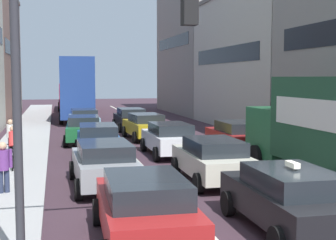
{
  "coord_description": "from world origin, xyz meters",
  "views": [
    {
      "loc": [
        -5.05,
        -8.92,
        3.55
      ],
      "look_at": [
        0.0,
        12.0,
        1.6
      ],
      "focal_mm": 50.22,
      "sensor_mm": 36.0,
      "label": 1
    }
  ],
  "objects_px": {
    "taxi_centre_lane_front": "(289,198)",
    "coupe_centre_lane_fourth": "(145,126)",
    "bus_far_queue_secondary": "(71,94)",
    "hatchback_centre_lane_third": "(170,138)",
    "sedan_left_lane_front": "(145,208)",
    "wagon_left_lane_second": "(104,163)",
    "sedan_centre_lane_second": "(213,159)",
    "sedan_left_lane_third": "(98,140)",
    "traffic_light_pole": "(88,63)",
    "removalist_box_truck": "(329,126)",
    "pedestrian_mid_sidewalk": "(3,166)",
    "sedan_left_lane_fifth": "(84,120)",
    "sedan_left_lane_fourth": "(84,129)",
    "sedan_right_lane_behind_truck": "(237,136)",
    "pedestrian_near_kerb": "(11,135)",
    "bus_mid_queue_primary": "(78,86)",
    "cyclist_on_sidewalk": "(13,149)",
    "sedan_centre_lane_fifth": "(131,118)"
  },
  "relations": [
    {
      "from": "sedan_right_lane_behind_truck",
      "to": "pedestrian_near_kerb",
      "type": "height_order",
      "value": "pedestrian_near_kerb"
    },
    {
      "from": "sedan_left_lane_fifth",
      "to": "bus_mid_queue_primary",
      "type": "xyz_separation_m",
      "value": [
        0.02,
        8.18,
        2.03
      ]
    },
    {
      "from": "sedan_left_lane_third",
      "to": "removalist_box_truck",
      "type": "bearing_deg",
      "value": -133.05
    },
    {
      "from": "traffic_light_pole",
      "to": "sedan_centre_lane_second",
      "type": "height_order",
      "value": "traffic_light_pole"
    },
    {
      "from": "sedan_left_lane_fourth",
      "to": "sedan_centre_lane_fifth",
      "type": "distance_m",
      "value": 6.61
    },
    {
      "from": "sedan_left_lane_fourth",
      "to": "cyclist_on_sidewalk",
      "type": "relative_size",
      "value": 2.54
    },
    {
      "from": "sedan_centre_lane_fifth",
      "to": "wagon_left_lane_second",
      "type": "bearing_deg",
      "value": 167.74
    },
    {
      "from": "traffic_light_pole",
      "to": "coupe_centre_lane_fourth",
      "type": "xyz_separation_m",
      "value": [
        4.42,
        17.73,
        -3.02
      ]
    },
    {
      "from": "coupe_centre_lane_fourth",
      "to": "sedan_left_lane_fifth",
      "type": "height_order",
      "value": "same"
    },
    {
      "from": "removalist_box_truck",
      "to": "sedan_right_lane_behind_truck",
      "type": "height_order",
      "value": "removalist_box_truck"
    },
    {
      "from": "sedan_left_lane_front",
      "to": "pedestrian_near_kerb",
      "type": "height_order",
      "value": "pedestrian_near_kerb"
    },
    {
      "from": "removalist_box_truck",
      "to": "sedan_centre_lane_fifth",
      "type": "distance_m",
      "value": 18.06
    },
    {
      "from": "taxi_centre_lane_front",
      "to": "bus_far_queue_secondary",
      "type": "distance_m",
      "value": 43.27
    },
    {
      "from": "cyclist_on_sidewalk",
      "to": "bus_mid_queue_primary",
      "type": "bearing_deg",
      "value": -11.39
    },
    {
      "from": "removalist_box_truck",
      "to": "pedestrian_mid_sidewalk",
      "type": "bearing_deg",
      "value": 85.15
    },
    {
      "from": "hatchback_centre_lane_third",
      "to": "coupe_centre_lane_fourth",
      "type": "relative_size",
      "value": 0.98
    },
    {
      "from": "sedan_left_lane_front",
      "to": "wagon_left_lane_second",
      "type": "relative_size",
      "value": 1.01
    },
    {
      "from": "sedan_left_lane_fourth",
      "to": "wagon_left_lane_second",
      "type": "bearing_deg",
      "value": -176.74
    },
    {
      "from": "sedan_left_lane_front",
      "to": "coupe_centre_lane_fourth",
      "type": "distance_m",
      "value": 17.06
    },
    {
      "from": "sedan_centre_lane_second",
      "to": "pedestrian_mid_sidewalk",
      "type": "bearing_deg",
      "value": 94.96
    },
    {
      "from": "removalist_box_truck",
      "to": "cyclist_on_sidewalk",
      "type": "distance_m",
      "value": 11.47
    },
    {
      "from": "wagon_left_lane_second",
      "to": "bus_mid_queue_primary",
      "type": "xyz_separation_m",
      "value": [
        0.34,
        24.35,
        2.03
      ]
    },
    {
      "from": "sedan_left_lane_third",
      "to": "sedan_left_lane_fifth",
      "type": "relative_size",
      "value": 1.02
    },
    {
      "from": "sedan_left_lane_fourth",
      "to": "bus_far_queue_secondary",
      "type": "height_order",
      "value": "bus_far_queue_secondary"
    },
    {
      "from": "sedan_left_lane_fourth",
      "to": "sedan_left_lane_fifth",
      "type": "xyz_separation_m",
      "value": [
        0.34,
        5.54,
        0.0
      ]
    },
    {
      "from": "wagon_left_lane_second",
      "to": "sedan_left_lane_third",
      "type": "height_order",
      "value": "same"
    },
    {
      "from": "taxi_centre_lane_front",
      "to": "coupe_centre_lane_fourth",
      "type": "distance_m",
      "value": 16.74
    },
    {
      "from": "sedan_centre_lane_fifth",
      "to": "bus_mid_queue_primary",
      "type": "relative_size",
      "value": 0.41
    },
    {
      "from": "traffic_light_pole",
      "to": "sedan_centre_lane_second",
      "type": "relative_size",
      "value": 1.27
    },
    {
      "from": "sedan_left_lane_fourth",
      "to": "bus_far_queue_secondary",
      "type": "xyz_separation_m",
      "value": [
        0.27,
        27.11,
        0.96
      ]
    },
    {
      "from": "bus_mid_queue_primary",
      "to": "bus_far_queue_secondary",
      "type": "bearing_deg",
      "value": 3.16
    },
    {
      "from": "bus_far_queue_secondary",
      "to": "bus_mid_queue_primary",
      "type": "bearing_deg",
      "value": -178.67
    },
    {
      "from": "hatchback_centre_lane_third",
      "to": "sedan_right_lane_behind_truck",
      "type": "distance_m",
      "value": 3.3
    },
    {
      "from": "coupe_centre_lane_fourth",
      "to": "cyclist_on_sidewalk",
      "type": "bearing_deg",
      "value": 136.64
    },
    {
      "from": "sedan_left_lane_fourth",
      "to": "bus_mid_queue_primary",
      "type": "height_order",
      "value": "bus_mid_queue_primary"
    },
    {
      "from": "sedan_centre_lane_fifth",
      "to": "bus_far_queue_secondary",
      "type": "relative_size",
      "value": 0.41
    },
    {
      "from": "coupe_centre_lane_fourth",
      "to": "cyclist_on_sidewalk",
      "type": "distance_m",
      "value": 10.25
    },
    {
      "from": "sedan_left_lane_third",
      "to": "bus_far_queue_secondary",
      "type": "height_order",
      "value": "bus_far_queue_secondary"
    },
    {
      "from": "sedan_left_lane_third",
      "to": "sedan_centre_lane_fifth",
      "type": "distance_m",
      "value": 10.92
    },
    {
      "from": "sedan_left_lane_front",
      "to": "wagon_left_lane_second",
      "type": "xyz_separation_m",
      "value": [
        -0.31,
        5.4,
        0.0
      ]
    },
    {
      "from": "removalist_box_truck",
      "to": "sedan_left_lane_third",
      "type": "distance_m",
      "value": 10.02
    },
    {
      "from": "taxi_centre_lane_front",
      "to": "hatchback_centre_lane_third",
      "type": "height_order",
      "value": "taxi_centre_lane_front"
    },
    {
      "from": "sedan_right_lane_behind_truck",
      "to": "bus_mid_queue_primary",
      "type": "bearing_deg",
      "value": 19.79
    },
    {
      "from": "taxi_centre_lane_front",
      "to": "sedan_left_lane_fourth",
      "type": "bearing_deg",
      "value": 14.21
    },
    {
      "from": "sedan_left_lane_fourth",
      "to": "sedan_right_lane_behind_truck",
      "type": "height_order",
      "value": "same"
    },
    {
      "from": "bus_far_queue_secondary",
      "to": "sedan_left_lane_fifth",
      "type": "bearing_deg",
      "value": -178.85
    },
    {
      "from": "sedan_centre_lane_second",
      "to": "sedan_left_lane_third",
      "type": "height_order",
      "value": "same"
    },
    {
      "from": "sedan_left_lane_third",
      "to": "sedan_centre_lane_fifth",
      "type": "height_order",
      "value": "same"
    },
    {
      "from": "sedan_left_lane_front",
      "to": "sedan_centre_lane_second",
      "type": "relative_size",
      "value": 1.01
    },
    {
      "from": "sedan_left_lane_fourth",
      "to": "pedestrian_near_kerb",
      "type": "relative_size",
      "value": 2.65
    }
  ]
}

